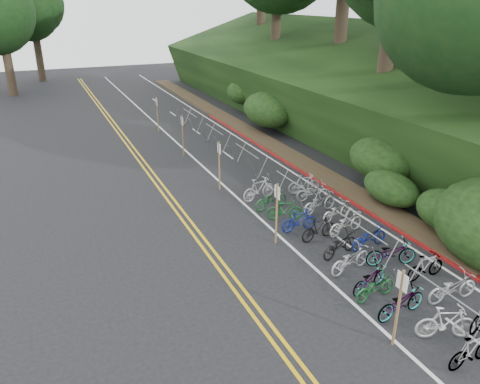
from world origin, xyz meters
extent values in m
plane|color=black|center=(0.00, 0.00, 0.00)|extent=(120.00, 120.00, 0.00)
cube|color=gold|center=(-2.15, 10.00, 0.00)|extent=(0.12, 80.00, 0.01)
cube|color=gold|center=(-1.85, 10.00, 0.00)|extent=(0.12, 80.00, 0.01)
cube|color=silver|center=(1.00, 10.00, 0.00)|extent=(0.12, 80.00, 0.01)
cube|color=silver|center=(5.20, 10.00, 0.00)|extent=(0.12, 80.00, 0.01)
cube|color=silver|center=(3.10, -2.00, 0.00)|extent=(0.10, 1.60, 0.01)
cube|color=silver|center=(3.10, 4.00, 0.00)|extent=(0.10, 1.60, 0.01)
cube|color=silver|center=(3.10, 10.00, 0.00)|extent=(0.10, 1.60, 0.01)
cube|color=silver|center=(3.10, 16.00, 0.00)|extent=(0.10, 1.60, 0.01)
cube|color=silver|center=(3.10, 22.00, 0.00)|extent=(0.10, 1.60, 0.01)
cube|color=silver|center=(3.10, 28.00, 0.00)|extent=(0.10, 1.60, 0.01)
cube|color=silver|center=(3.10, 34.00, 0.00)|extent=(0.10, 1.60, 0.01)
cube|color=maroon|center=(5.70, 12.00, 0.05)|extent=(0.25, 28.00, 0.10)
cube|color=black|center=(13.50, 22.00, 2.80)|extent=(12.32, 44.00, 9.11)
cube|color=#382819|center=(6.40, 22.00, 0.08)|extent=(1.40, 44.00, 0.16)
ellipsoid|color=#284C19|center=(7.20, 3.00, 1.04)|extent=(2.00, 2.80, 1.60)
ellipsoid|color=#284C19|center=(8.00, 8.00, 1.55)|extent=(2.60, 3.64, 2.08)
ellipsoid|color=#284C19|center=(9.20, 14.00, 1.99)|extent=(2.20, 3.08, 1.76)
ellipsoid|color=#284C19|center=(7.80, 20.00, 1.56)|extent=(3.00, 4.20, 2.40)
ellipsoid|color=#284C19|center=(8.50, 26.00, 1.73)|extent=(2.40, 3.36, 1.92)
ellipsoid|color=#284C19|center=(9.80, 30.00, 2.41)|extent=(2.80, 3.92, 2.24)
ellipsoid|color=#284C19|center=(7.00, 6.00, 0.90)|extent=(1.80, 2.52, 1.44)
ellipsoid|color=#284C19|center=(10.00, 18.00, 2.60)|extent=(3.20, 4.48, 2.56)
cylinder|color=#2D2319|center=(11.00, 12.00, 5.93)|extent=(0.87, 0.87, 6.85)
cylinder|color=#2D2319|center=(13.50, 20.00, 7.08)|extent=(0.91, 0.91, 7.77)
cylinder|color=#2D2319|center=(12.50, 28.00, 6.00)|extent=(0.84, 0.84, 6.40)
cylinder|color=#2D2319|center=(15.00, 36.00, 7.16)|extent=(0.89, 0.89, 7.31)
cylinder|color=#2D2319|center=(-9.00, 42.00, 2.97)|extent=(0.82, 0.82, 5.94)
cylinder|color=#2D2319|center=(-6.00, 50.00, 2.74)|extent=(0.79, 0.79, 5.48)
ellipsoid|color=black|center=(-6.00, 50.00, 7.62)|extent=(7.11, 7.11, 6.75)
cylinder|color=gray|center=(2.81, -1.00, 1.05)|extent=(0.05, 2.85, 0.05)
cylinder|color=gray|center=(2.53, -2.33, 0.52)|extent=(0.53, 0.04, 1.04)
cylinder|color=gray|center=(2.53, 0.32, 0.52)|extent=(0.53, 0.04, 1.04)
cylinder|color=gray|center=(3.09, 0.32, 0.52)|extent=(0.53, 0.04, 1.04)
cylinder|color=gray|center=(3.00, 3.00, 1.15)|extent=(0.05, 3.00, 0.05)
cylinder|color=gray|center=(2.72, 1.60, 0.57)|extent=(0.58, 0.04, 1.13)
cylinder|color=gray|center=(3.28, 1.60, 0.57)|extent=(0.58, 0.04, 1.13)
cylinder|color=gray|center=(2.72, 4.40, 0.57)|extent=(0.58, 0.04, 1.13)
cylinder|color=gray|center=(3.28, 4.40, 0.57)|extent=(0.58, 0.04, 1.13)
cylinder|color=gray|center=(3.00, 8.00, 1.15)|extent=(0.05, 3.00, 0.05)
cylinder|color=gray|center=(2.72, 6.60, 0.57)|extent=(0.58, 0.04, 1.13)
cylinder|color=gray|center=(3.28, 6.60, 0.57)|extent=(0.58, 0.04, 1.13)
cylinder|color=gray|center=(2.72, 9.40, 0.57)|extent=(0.58, 0.04, 1.13)
cylinder|color=gray|center=(3.28, 9.40, 0.57)|extent=(0.58, 0.04, 1.13)
cylinder|color=gray|center=(3.00, 13.00, 1.15)|extent=(0.05, 3.00, 0.05)
cylinder|color=gray|center=(2.72, 11.60, 0.57)|extent=(0.58, 0.04, 1.13)
cylinder|color=gray|center=(3.28, 11.60, 0.57)|extent=(0.58, 0.04, 1.13)
cylinder|color=gray|center=(2.72, 14.40, 0.57)|extent=(0.58, 0.04, 1.13)
cylinder|color=gray|center=(3.28, 14.40, 0.57)|extent=(0.58, 0.04, 1.13)
cylinder|color=gray|center=(3.00, 18.00, 1.15)|extent=(0.05, 3.00, 0.05)
cylinder|color=gray|center=(2.72, 16.60, 0.57)|extent=(0.58, 0.04, 1.13)
cylinder|color=gray|center=(3.28, 16.60, 0.57)|extent=(0.58, 0.04, 1.13)
cylinder|color=gray|center=(2.72, 19.40, 0.57)|extent=(0.58, 0.04, 1.13)
cylinder|color=gray|center=(3.28, 19.40, 0.57)|extent=(0.58, 0.04, 1.13)
cylinder|color=gray|center=(3.00, 23.00, 1.15)|extent=(0.05, 3.00, 0.05)
cylinder|color=gray|center=(2.72, 21.60, 0.57)|extent=(0.58, 0.04, 1.13)
cylinder|color=gray|center=(3.28, 21.60, 0.57)|extent=(0.58, 0.04, 1.13)
cylinder|color=gray|center=(2.72, 24.40, 0.57)|extent=(0.58, 0.04, 1.13)
cylinder|color=gray|center=(3.28, 24.40, 0.57)|extent=(0.58, 0.04, 1.13)
cylinder|color=brown|center=(0.86, -1.46, 1.20)|extent=(0.08, 0.08, 2.39)
cube|color=silver|center=(0.86, -1.46, 2.04)|extent=(0.02, 0.40, 0.50)
cylinder|color=brown|center=(0.60, 5.00, 1.25)|extent=(0.08, 0.08, 2.50)
cube|color=silver|center=(0.60, 5.00, 2.15)|extent=(0.02, 0.40, 0.50)
cylinder|color=brown|center=(0.60, 11.00, 1.25)|extent=(0.08, 0.08, 2.50)
cube|color=silver|center=(0.60, 11.00, 2.15)|extent=(0.02, 0.40, 0.50)
cylinder|color=brown|center=(0.60, 17.00, 1.25)|extent=(0.08, 0.08, 2.50)
cube|color=silver|center=(0.60, 17.00, 2.15)|extent=(0.02, 0.40, 0.50)
cylinder|color=brown|center=(0.60, 23.00, 1.25)|extent=(0.08, 0.08, 2.50)
cube|color=silver|center=(0.60, 23.00, 2.15)|extent=(0.02, 0.40, 0.50)
imported|color=#144C1E|center=(1.78, 0.49, 0.42)|extent=(0.71, 1.64, 0.83)
imported|color=slate|center=(2.15, -2.88, 0.48)|extent=(0.51, 1.61, 0.96)
imported|color=beige|center=(2.37, -1.82, 0.52)|extent=(1.10, 1.78, 1.04)
imported|color=slate|center=(1.91, -0.53, 0.49)|extent=(0.83, 1.90, 0.97)
imported|color=#9E9EA3|center=(3.92, -0.58, 0.48)|extent=(0.75, 1.87, 0.96)
imported|color=slate|center=(1.90, 0.94, 0.43)|extent=(0.98, 1.72, 0.85)
imported|color=slate|center=(4.07, 0.73, 0.48)|extent=(0.48, 1.59, 0.95)
imported|color=#9E9EA3|center=(2.02, 2.15, 0.48)|extent=(0.99, 1.92, 0.96)
imported|color=slate|center=(3.61, 1.91, 0.49)|extent=(1.13, 1.97, 0.98)
imported|color=black|center=(2.32, 3.20, 0.46)|extent=(1.05, 1.86, 0.92)
imported|color=navy|center=(3.68, 3.24, 0.45)|extent=(0.82, 1.79, 0.91)
imported|color=black|center=(2.27, 4.58, 0.50)|extent=(0.69, 1.70, 0.99)
imported|color=beige|center=(3.56, 4.57, 0.47)|extent=(0.98, 1.89, 0.95)
imported|color=navy|center=(1.94, 5.52, 0.48)|extent=(0.51, 1.60, 0.95)
imported|color=beige|center=(3.94, 5.77, 0.43)|extent=(0.95, 1.73, 0.86)
imported|color=#144C1E|center=(1.92, 6.69, 0.48)|extent=(0.98, 1.65, 0.96)
imported|color=#9E9EA3|center=(3.70, 6.74, 0.48)|extent=(0.99, 1.93, 0.97)
imported|color=#144C1E|center=(1.91, 7.98, 0.46)|extent=(0.90, 1.82, 0.91)
imported|color=#9E9EA3|center=(4.16, 7.97, 0.45)|extent=(0.92, 1.78, 0.89)
imported|color=#9E9EA3|center=(1.86, 9.11, 0.54)|extent=(0.84, 1.87, 1.09)
imported|color=#9E9EA3|center=(4.22, 8.93, 0.50)|extent=(0.68, 1.70, 0.99)
camera|label=1|loc=(-7.18, -9.23, 8.89)|focal=35.00mm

